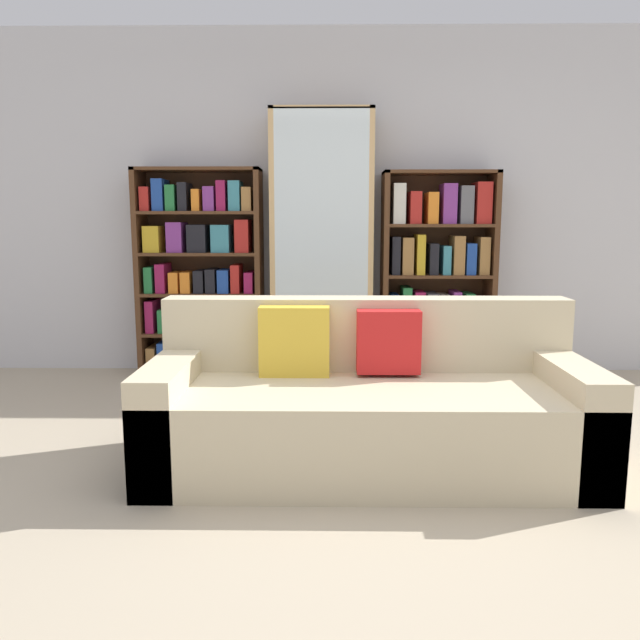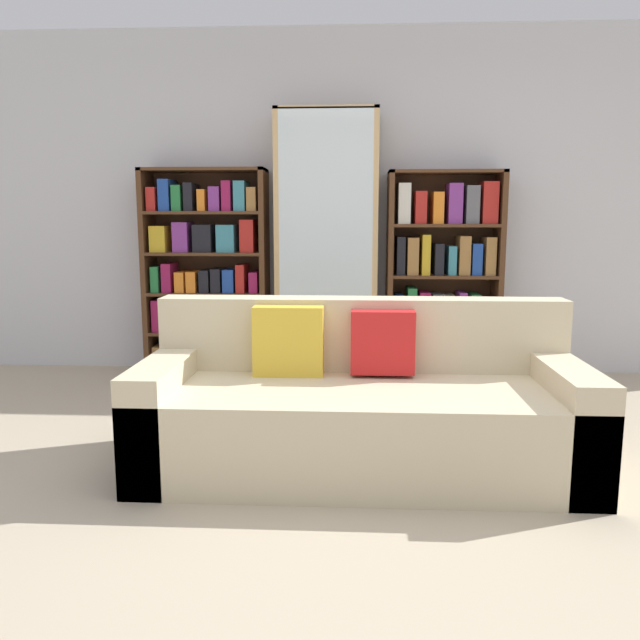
{
  "view_description": "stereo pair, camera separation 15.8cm",
  "coord_description": "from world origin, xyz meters",
  "views": [
    {
      "loc": [
        -0.14,
        -2.5,
        1.22
      ],
      "look_at": [
        -0.2,
        1.41,
        0.6
      ],
      "focal_mm": 35.0,
      "sensor_mm": 36.0,
      "label": 1
    },
    {
      "loc": [
        0.02,
        -2.49,
        1.22
      ],
      "look_at": [
        -0.2,
        1.41,
        0.6
      ],
      "focal_mm": 35.0,
      "sensor_mm": 36.0,
      "label": 2
    }
  ],
  "objects": [
    {
      "name": "ground_plane",
      "position": [
        0.0,
        0.0,
        0.0
      ],
      "size": [
        16.0,
        16.0,
        0.0
      ],
      "primitive_type": "plane",
      "color": "tan"
    },
    {
      "name": "wall_back",
      "position": [
        0.0,
        2.59,
        1.35
      ],
      "size": [
        7.0,
        0.06,
        2.7
      ],
      "color": "silver",
      "rests_on": "ground"
    },
    {
      "name": "couch",
      "position": [
        0.06,
        0.52,
        0.29
      ],
      "size": [
        2.15,
        0.87,
        0.81
      ],
      "color": "beige",
      "rests_on": "ground"
    },
    {
      "name": "bookshelf_left",
      "position": [
        -1.15,
        2.38,
        0.78
      ],
      "size": [
        0.97,
        0.32,
        1.62
      ],
      "color": "#4C2D19",
      "rests_on": "ground"
    },
    {
      "name": "display_cabinet",
      "position": [
        -0.2,
        2.37,
        1.01
      ],
      "size": [
        0.78,
        0.36,
        2.04
      ],
      "color": "tan",
      "rests_on": "ground"
    },
    {
      "name": "bookshelf_right",
      "position": [
        0.71,
        2.38,
        0.77
      ],
      "size": [
        0.87,
        0.32,
        1.59
      ],
      "color": "#4C2D19",
      "rests_on": "ground"
    },
    {
      "name": "wine_bottle",
      "position": [
        0.26,
        1.6,
        0.15
      ],
      "size": [
        0.08,
        0.08,
        0.37
      ],
      "color": "#192333",
      "rests_on": "ground"
    }
  ]
}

